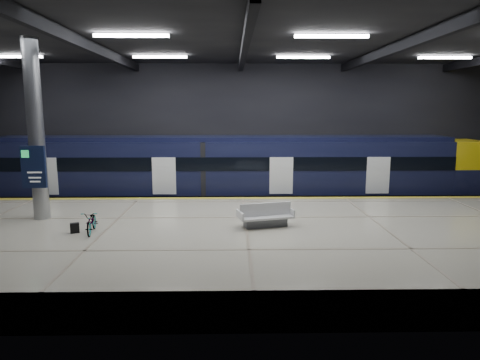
{
  "coord_description": "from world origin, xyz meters",
  "views": [
    {
      "loc": [
        -0.51,
        -17.54,
        5.31
      ],
      "look_at": [
        -0.15,
        1.5,
        2.2
      ],
      "focal_mm": 32.0,
      "sensor_mm": 36.0,
      "label": 1
    }
  ],
  "objects": [
    {
      "name": "ground",
      "position": [
        0.0,
        0.0,
        0.0
      ],
      "size": [
        30.0,
        30.0,
        0.0
      ],
      "primitive_type": "plane",
      "color": "black",
      "rests_on": "ground"
    },
    {
      "name": "room_shell",
      "position": [
        -0.0,
        0.0,
        5.72
      ],
      "size": [
        30.1,
        16.1,
        8.05
      ],
      "color": "black",
      "rests_on": "ground"
    },
    {
      "name": "platform",
      "position": [
        0.0,
        -2.5,
        0.55
      ],
      "size": [
        30.0,
        11.0,
        1.1
      ],
      "primitive_type": "cube",
      "color": "#BCB69F",
      "rests_on": "ground"
    },
    {
      "name": "safety_strip",
      "position": [
        0.0,
        2.75,
        1.11
      ],
      "size": [
        30.0,
        0.4,
        0.01
      ],
      "primitive_type": "cube",
      "color": "gold",
      "rests_on": "platform"
    },
    {
      "name": "rails",
      "position": [
        0.0,
        5.5,
        0.08
      ],
      "size": [
        30.0,
        1.52,
        0.16
      ],
      "color": "gray",
      "rests_on": "ground"
    },
    {
      "name": "train",
      "position": [
        0.81,
        5.5,
        2.06
      ],
      "size": [
        29.4,
        2.84,
        3.79
      ],
      "color": "black",
      "rests_on": "ground"
    },
    {
      "name": "bench",
      "position": [
        0.71,
        -2.37,
        1.41
      ],
      "size": [
        2.14,
        1.31,
        0.88
      ],
      "rotation": [
        0.0,
        0.0,
        0.26
      ],
      "color": "#595B60",
      "rests_on": "platform"
    },
    {
      "name": "bicycle",
      "position": [
        -5.38,
        -3.07,
        1.5
      ],
      "size": [
        0.74,
        1.57,
        0.79
      ],
      "primitive_type": "imported",
      "rotation": [
        0.0,
        0.0,
        0.14
      ],
      "color": "#99999E",
      "rests_on": "platform"
    },
    {
      "name": "pannier_bag",
      "position": [
        -5.98,
        -3.07,
        1.28
      ],
      "size": [
        0.35,
        0.28,
        0.35
      ],
      "primitive_type": "cube",
      "rotation": [
        0.0,
        0.0,
        0.38
      ],
      "color": "black",
      "rests_on": "platform"
    },
    {
      "name": "info_column",
      "position": [
        -8.0,
        -1.03,
        4.46
      ],
      "size": [
        0.9,
        0.78,
        6.9
      ],
      "color": "#9EA0A5",
      "rests_on": "platform"
    }
  ]
}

